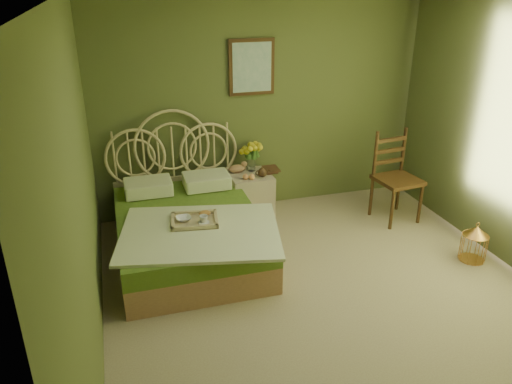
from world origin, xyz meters
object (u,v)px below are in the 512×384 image
object	(u,v)px
bed	(188,228)
nightstand	(250,188)
birdcage	(474,244)
chair	(395,171)

from	to	relation	value
bed	nightstand	size ratio (longest dim) A/B	2.21
nightstand	birdcage	xyz separation A→B (m)	(1.92, -1.68, -0.16)
bed	birdcage	size ratio (longest dim) A/B	5.48
bed	nightstand	distance (m)	1.13
bed	chair	distance (m)	2.54
chair	birdcage	bearing A→B (deg)	-83.09
bed	nightstand	bearing A→B (deg)	38.61
birdcage	nightstand	bearing A→B (deg)	138.79
nightstand	birdcage	bearing A→B (deg)	-41.21
bed	chair	size ratio (longest dim) A/B	2.00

